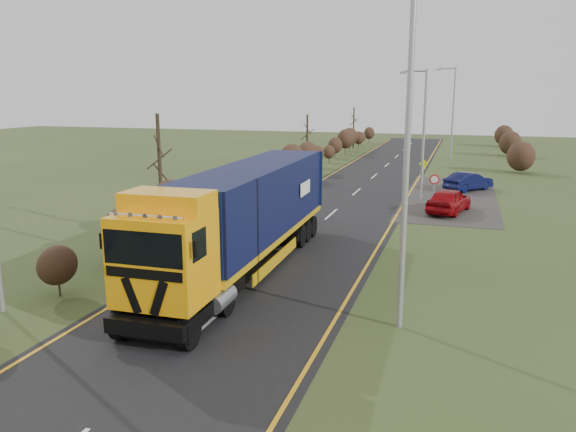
# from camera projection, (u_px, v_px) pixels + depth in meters

# --- Properties ---
(ground) EXTENTS (160.00, 160.00, 0.00)m
(ground) POSITION_uv_depth(u_px,v_px,m) (260.00, 278.00, 21.69)
(ground) COLOR #33421C
(ground) RESTS_ON ground
(road) EXTENTS (8.00, 120.00, 0.02)m
(road) POSITION_uv_depth(u_px,v_px,m) (323.00, 222.00, 31.00)
(road) COLOR black
(road) RESTS_ON ground
(layby) EXTENTS (6.00, 18.00, 0.02)m
(layby) POSITION_uv_depth(u_px,v_px,m) (450.00, 197.00, 38.40)
(layby) COLOR #322F2D
(layby) RESTS_ON ground
(lane_markings) EXTENTS (7.52, 116.00, 0.01)m
(lane_markings) POSITION_uv_depth(u_px,v_px,m) (321.00, 223.00, 30.71)
(lane_markings) COLOR orange
(lane_markings) RESTS_ON road
(hedgerow) EXTENTS (2.24, 102.04, 6.05)m
(hedgerow) POSITION_uv_depth(u_px,v_px,m) (207.00, 194.00, 30.45)
(hedgerow) COLOR black
(hedgerow) RESTS_ON ground
(lorry) EXTENTS (2.96, 15.23, 4.23)m
(lorry) POSITION_uv_depth(u_px,v_px,m) (244.00, 213.00, 21.88)
(lorry) COLOR black
(lorry) RESTS_ON ground
(car_red_hatchback) EXTENTS (2.80, 4.63, 1.47)m
(car_red_hatchback) POSITION_uv_depth(u_px,v_px,m) (449.00, 201.00, 33.22)
(car_red_hatchback) COLOR #94070D
(car_red_hatchback) RESTS_ON ground
(car_blue_sedan) EXTENTS (3.58, 4.03, 1.32)m
(car_blue_sedan) POSITION_uv_depth(u_px,v_px,m) (469.00, 182.00, 40.75)
(car_blue_sedan) COLOR #090C35
(car_blue_sedan) RESTS_ON ground
(streetlight_near) EXTENTS (2.18, 0.21, 10.29)m
(streetlight_near) POSITION_uv_depth(u_px,v_px,m) (402.00, 139.00, 15.97)
(streetlight_near) COLOR #9EA2A3
(streetlight_near) RESTS_ON ground
(streetlight_mid) EXTENTS (1.81, 0.18, 8.49)m
(streetlight_mid) POSITION_uv_depth(u_px,v_px,m) (422.00, 129.00, 36.64)
(streetlight_mid) COLOR #9EA2A3
(streetlight_mid) RESTS_ON ground
(streetlight_far) EXTENTS (2.03, 0.19, 9.58)m
(streetlight_far) POSITION_uv_depth(u_px,v_px,m) (452.00, 109.00, 58.60)
(streetlight_far) COLOR #9EA2A3
(streetlight_far) RESTS_ON ground
(speed_sign) EXTENTS (0.60, 0.10, 2.16)m
(speed_sign) POSITION_uv_depth(u_px,v_px,m) (434.00, 185.00, 33.96)
(speed_sign) COLOR #9EA2A3
(speed_sign) RESTS_ON ground
(warning_board) EXTENTS (0.72, 0.11, 1.88)m
(warning_board) POSITION_uv_depth(u_px,v_px,m) (423.00, 169.00, 44.16)
(warning_board) COLOR #9EA2A3
(warning_board) RESTS_ON ground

